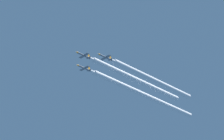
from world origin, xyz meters
TOP-DOWN VIEW (x-y plane):
  - jet_lead at (-0.04, 5.98)m, footprint 7.72×11.25m
  - jet_left_wingman at (-8.69, -3.56)m, footprint 7.72×11.25m
  - jet_right_wingman at (9.43, -2.89)m, footprint 7.72×11.25m
  - smoke_trail_lead at (-0.04, -38.48)m, footprint 3.27×78.65m
  - smoke_trail_left_wingman at (-8.69, -44.42)m, footprint 3.27×71.44m
  - smoke_trail_right_wingman at (9.43, -55.34)m, footprint 3.27×94.65m

SIDE VIEW (x-z plane):
  - smoke_trail_right_wingman at x=9.43m, z-range 189.15..192.42m
  - jet_right_wingman at x=9.43m, z-range 189.46..192.16m
  - smoke_trail_left_wingman at x=-8.69m, z-range 189.48..192.75m
  - jet_left_wingman at x=-8.69m, z-range 189.79..192.49m
  - smoke_trail_lead at x=-0.04m, z-range 190.51..193.78m
  - jet_lead at x=-0.04m, z-range 190.82..193.52m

